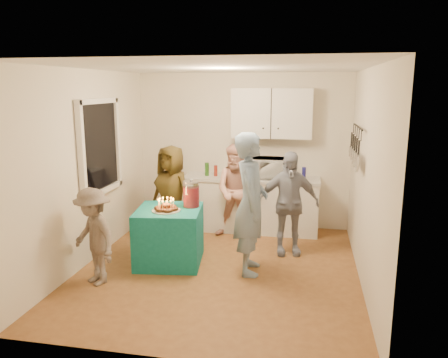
% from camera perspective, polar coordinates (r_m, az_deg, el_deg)
% --- Properties ---
extents(floor, '(4.00, 4.00, 0.00)m').
position_cam_1_polar(floor, '(5.92, -0.66, -11.67)').
color(floor, brown).
rests_on(floor, ground).
extents(ceiling, '(4.00, 4.00, 0.00)m').
position_cam_1_polar(ceiling, '(5.43, -0.73, 14.38)').
color(ceiling, white).
rests_on(ceiling, floor).
extents(back_wall, '(3.60, 3.60, 0.00)m').
position_cam_1_polar(back_wall, '(7.47, 2.42, 3.69)').
color(back_wall, silver).
rests_on(back_wall, floor).
extents(left_wall, '(4.00, 4.00, 0.00)m').
position_cam_1_polar(left_wall, '(6.14, -17.38, 1.37)').
color(left_wall, silver).
rests_on(left_wall, floor).
extents(right_wall, '(4.00, 4.00, 0.00)m').
position_cam_1_polar(right_wall, '(5.46, 18.14, 0.05)').
color(right_wall, silver).
rests_on(right_wall, floor).
extents(window_night, '(0.04, 1.00, 1.20)m').
position_cam_1_polar(window_night, '(6.35, -16.00, 4.07)').
color(window_night, black).
rests_on(window_night, left_wall).
extents(counter, '(2.20, 0.58, 0.86)m').
position_cam_1_polar(counter, '(7.33, 3.56, -3.44)').
color(counter, white).
rests_on(counter, floor).
extents(countertop, '(2.24, 0.62, 0.05)m').
position_cam_1_polar(countertop, '(7.22, 3.60, 0.05)').
color(countertop, beige).
rests_on(countertop, counter).
extents(upper_cabinet, '(1.30, 0.30, 0.80)m').
position_cam_1_polar(upper_cabinet, '(7.20, 6.27, 8.53)').
color(upper_cabinet, white).
rests_on(upper_cabinet, back_wall).
extents(pot_rack, '(0.12, 1.00, 0.60)m').
position_cam_1_polar(pot_rack, '(6.09, 16.80, 4.18)').
color(pot_rack, black).
rests_on(pot_rack, right_wall).
extents(microwave, '(0.60, 0.41, 0.33)m').
position_cam_1_polar(microwave, '(7.15, 5.80, 1.45)').
color(microwave, white).
rests_on(microwave, countertop).
extents(party_table, '(0.96, 0.96, 0.76)m').
position_cam_1_polar(party_table, '(6.04, -7.16, -7.38)').
color(party_table, '#117775').
rests_on(party_table, floor).
extents(donut_cake, '(0.38, 0.38, 0.18)m').
position_cam_1_polar(donut_cake, '(5.81, -7.59, -3.31)').
color(donut_cake, '#381C0C').
rests_on(donut_cake, party_table).
extents(punch_jar, '(0.22, 0.22, 0.34)m').
position_cam_1_polar(punch_jar, '(5.97, -4.31, -2.05)').
color(punch_jar, red).
rests_on(punch_jar, party_table).
extents(man_birthday, '(0.52, 0.72, 1.82)m').
position_cam_1_polar(man_birthday, '(5.57, 3.50, -3.25)').
color(man_birthday, '#7993B0').
rests_on(man_birthday, floor).
extents(woman_back_left, '(0.87, 0.73, 1.51)m').
position_cam_1_polar(woman_back_left, '(6.76, -6.85, -1.97)').
color(woman_back_left, brown).
rests_on(woman_back_left, floor).
extents(woman_back_center, '(0.74, 0.58, 1.50)m').
position_cam_1_polar(woman_back_center, '(6.91, 1.79, -1.63)').
color(woman_back_center, '#E08375').
rests_on(woman_back_center, floor).
extents(woman_back_right, '(0.93, 0.53, 1.50)m').
position_cam_1_polar(woman_back_right, '(6.28, 8.37, -3.15)').
color(woman_back_right, '#101A38').
rests_on(woman_back_right, floor).
extents(child_near_left, '(0.89, 0.80, 1.20)m').
position_cam_1_polar(child_near_left, '(5.53, -16.66, -7.21)').
color(child_near_left, '#60534D').
rests_on(child_near_left, floor).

